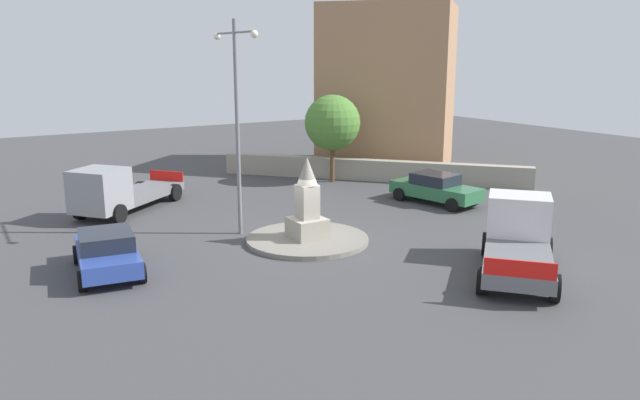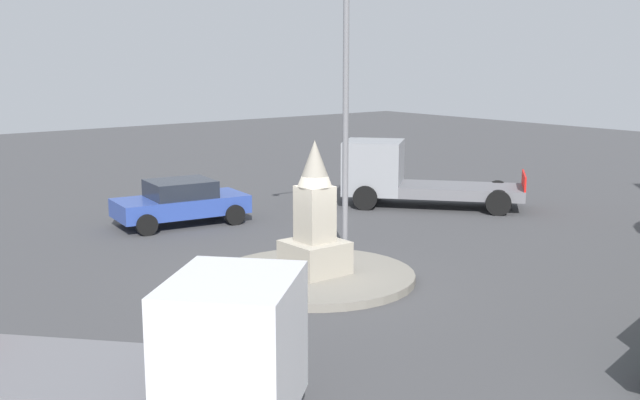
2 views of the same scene
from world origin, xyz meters
TOP-DOWN VIEW (x-y plane):
  - ground_plane at (0.00, 0.00)m, footprint 80.00×80.00m
  - traffic_island at (0.00, 0.00)m, footprint 4.73×4.73m
  - monument at (0.00, 0.00)m, footprint 1.29×1.29m
  - streetlamp at (-2.40, -1.74)m, footprint 3.72×0.28m
  - car_blue_parked_right at (-0.46, -7.40)m, footprint 4.25×2.47m
  - truck_white_parked_left at (6.28, 4.55)m, footprint 5.16×5.41m
  - truck_grey_far_side at (-8.04, -5.30)m, footprint 5.49×6.05m

SIDE VIEW (x-z plane):
  - ground_plane at x=0.00m, z-range 0.00..0.00m
  - traffic_island at x=0.00m, z-range 0.00..0.19m
  - car_blue_parked_right at x=-0.46m, z-range 0.03..1.44m
  - truck_white_parked_left at x=6.28m, z-range -0.10..2.22m
  - truck_grey_far_side at x=-8.04m, z-range -0.06..2.22m
  - monument at x=0.00m, z-range -0.16..2.98m
  - streetlamp at x=-2.40m, z-range 0.85..9.23m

